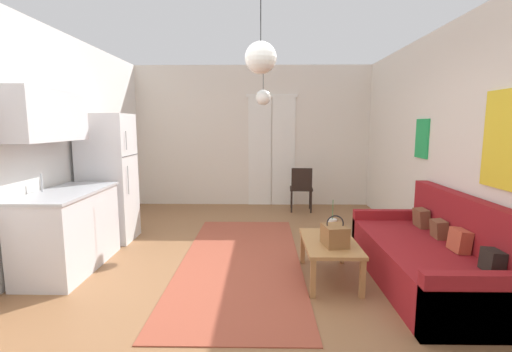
# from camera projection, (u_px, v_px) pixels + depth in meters

# --- Properties ---
(ground_plane) EXTENTS (5.27, 8.06, 0.10)m
(ground_plane) POSITION_uv_depth(u_px,v_px,m) (243.00, 288.00, 3.72)
(ground_plane) COLOR #8E603D
(wall_back) EXTENTS (4.87, 0.13, 2.79)m
(wall_back) POSITION_uv_depth(u_px,v_px,m) (253.00, 137.00, 7.26)
(wall_back) COLOR silver
(wall_back) RESTS_ON ground_plane
(wall_right) EXTENTS (0.12, 7.66, 2.79)m
(wall_right) POSITION_uv_depth(u_px,v_px,m) (488.00, 149.00, 3.47)
(wall_right) COLOR silver
(wall_right) RESTS_ON ground_plane
(wall_left) EXTENTS (0.12, 7.66, 2.79)m
(wall_left) POSITION_uv_depth(u_px,v_px,m) (2.00, 148.00, 3.55)
(wall_left) COLOR white
(wall_left) RESTS_ON ground_plane
(area_rug) EXTENTS (1.41, 3.42, 0.01)m
(area_rug) POSITION_uv_depth(u_px,v_px,m) (241.00, 260.00, 4.33)
(area_rug) COLOR #9E4733
(area_rug) RESTS_ON ground_plane
(couch) EXTENTS (0.94, 2.08, 0.92)m
(couch) POSITION_uv_depth(u_px,v_px,m) (433.00, 258.00, 3.66)
(couch) COLOR maroon
(couch) RESTS_ON ground_plane
(coffee_table) EXTENTS (0.55, 0.95, 0.41)m
(coffee_table) POSITION_uv_depth(u_px,v_px,m) (330.00, 246.00, 3.78)
(coffee_table) COLOR #A87542
(coffee_table) RESTS_ON ground_plane
(bamboo_vase) EXTENTS (0.10, 0.10, 0.39)m
(bamboo_vase) POSITION_uv_depth(u_px,v_px,m) (332.00, 226.00, 4.02)
(bamboo_vase) COLOR beige
(bamboo_vase) RESTS_ON coffee_table
(handbag) EXTENTS (0.26, 0.30, 0.32)m
(handbag) POSITION_uv_depth(u_px,v_px,m) (335.00, 235.00, 3.62)
(handbag) COLOR brown
(handbag) RESTS_ON coffee_table
(refrigerator) EXTENTS (0.67, 0.60, 1.78)m
(refrigerator) POSITION_uv_depth(u_px,v_px,m) (108.00, 178.00, 5.01)
(refrigerator) COLOR white
(refrigerator) RESTS_ON ground_plane
(kitchen_counter) EXTENTS (0.64, 1.32, 2.00)m
(kitchen_counter) POSITION_uv_depth(u_px,v_px,m) (64.00, 205.00, 3.99)
(kitchen_counter) COLOR silver
(kitchen_counter) RESTS_ON ground_plane
(accent_chair) EXTENTS (0.45, 0.43, 0.84)m
(accent_chair) POSITION_uv_depth(u_px,v_px,m) (301.00, 187.00, 6.72)
(accent_chair) COLOR black
(accent_chair) RESTS_ON ground_plane
(pendant_lamp_near) EXTENTS (0.27, 0.27, 0.73)m
(pendant_lamp_near) POSITION_uv_depth(u_px,v_px,m) (261.00, 58.00, 3.07)
(pendant_lamp_near) COLOR black
(pendant_lamp_far) EXTENTS (0.23, 0.23, 0.86)m
(pendant_lamp_far) POSITION_uv_depth(u_px,v_px,m) (263.00, 97.00, 5.51)
(pendant_lamp_far) COLOR black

